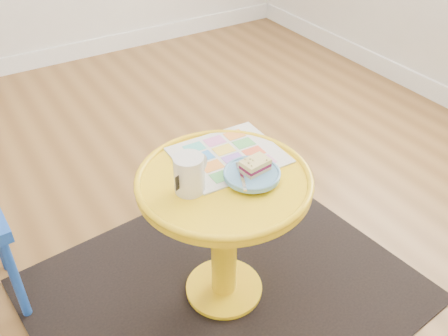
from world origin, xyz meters
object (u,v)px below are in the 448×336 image
side_table (224,214)px  newspaper (229,155)px  mug (190,173)px  plate (252,174)px

side_table → newspaper: bearing=51.4°
mug → plate: mug is taller
newspaper → mug: 0.22m
mug → side_table: bearing=-25.1°
side_table → plate: (0.07, -0.05, 0.17)m
plate → newspaper: bearing=87.5°
newspaper → plate: (-0.01, -0.15, 0.02)m
side_table → mug: 0.24m
newspaper → mug: size_ratio=2.69×
newspaper → side_table: bearing=-127.2°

